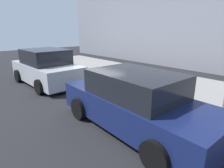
# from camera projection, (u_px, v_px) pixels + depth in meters

# --- Properties ---
(ground_plane) EXTENTS (40.00, 40.00, 0.00)m
(ground_plane) POSITION_uv_depth(u_px,v_px,m) (91.00, 85.00, 8.88)
(ground_plane) COLOR black
(sidewalk_curb) EXTENTS (18.00, 5.00, 0.14)m
(sidewalk_curb) POSITION_uv_depth(u_px,v_px,m) (127.00, 76.00, 10.46)
(sidewalk_curb) COLOR gray
(sidewalk_curb) RESTS_ON ground_plane
(suitcase_black_0) EXTENTS (0.45, 0.22, 0.68)m
(suitcase_black_0) POSITION_uv_depth(u_px,v_px,m) (179.00, 95.00, 6.27)
(suitcase_black_0) COLOR black
(suitcase_black_0) RESTS_ON sidewalk_curb
(suitcase_red_1) EXTENTS (0.43, 0.20, 0.80)m
(suitcase_red_1) POSITION_uv_depth(u_px,v_px,m) (166.00, 90.00, 6.60)
(suitcase_red_1) COLOR red
(suitcase_red_1) RESTS_ON sidewalk_curb
(suitcase_navy_2) EXTENTS (0.50, 0.28, 1.07)m
(suitcase_navy_2) POSITION_uv_depth(u_px,v_px,m) (153.00, 86.00, 6.99)
(suitcase_navy_2) COLOR navy
(suitcase_navy_2) RESTS_ON sidewalk_curb
(suitcase_olive_3) EXTENTS (0.42, 0.23, 0.94)m
(suitcase_olive_3) POSITION_uv_depth(u_px,v_px,m) (142.00, 84.00, 7.34)
(suitcase_olive_3) COLOR #59601E
(suitcase_olive_3) RESTS_ON sidewalk_curb
(suitcase_silver_4) EXTENTS (0.40, 0.22, 0.74)m
(suitcase_silver_4) POSITION_uv_depth(u_px,v_px,m) (134.00, 82.00, 7.73)
(suitcase_silver_4) COLOR #9EA0A8
(suitcase_silver_4) RESTS_ON sidewalk_curb
(suitcase_maroon_5) EXTENTS (0.45, 0.20, 0.93)m
(suitcase_maroon_5) POSITION_uv_depth(u_px,v_px,m) (124.00, 80.00, 8.02)
(suitcase_maroon_5) COLOR maroon
(suitcase_maroon_5) RESTS_ON sidewalk_curb
(suitcase_teal_6) EXTENTS (0.37, 0.23, 0.82)m
(suitcase_teal_6) POSITION_uv_depth(u_px,v_px,m) (116.00, 79.00, 8.39)
(suitcase_teal_6) COLOR #0F606B
(suitcase_teal_6) RESTS_ON sidewalk_curb
(fire_hydrant) EXTENTS (0.39, 0.21, 0.72)m
(fire_hydrant) POSITION_uv_depth(u_px,v_px,m) (107.00, 75.00, 8.83)
(fire_hydrant) COLOR #99999E
(fire_hydrant) RESTS_ON sidewalk_curb
(bollard_post) EXTENTS (0.12, 0.12, 0.66)m
(bollard_post) POSITION_uv_depth(u_px,v_px,m) (97.00, 74.00, 9.20)
(bollard_post) COLOR brown
(bollard_post) RESTS_ON sidewalk_curb
(parked_car_navy_0) EXTENTS (4.56, 2.15, 1.54)m
(parked_car_navy_0) POSITION_uv_depth(u_px,v_px,m) (135.00, 102.00, 4.89)
(parked_car_navy_0) COLOR #141E4C
(parked_car_navy_0) RESTS_ON ground_plane
(parked_car_silver_1) EXTENTS (4.27, 2.21, 1.69)m
(parked_car_silver_1) POSITION_uv_depth(u_px,v_px,m) (46.00, 68.00, 8.96)
(parked_car_silver_1) COLOR #B2B5BA
(parked_car_silver_1) RESTS_ON ground_plane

